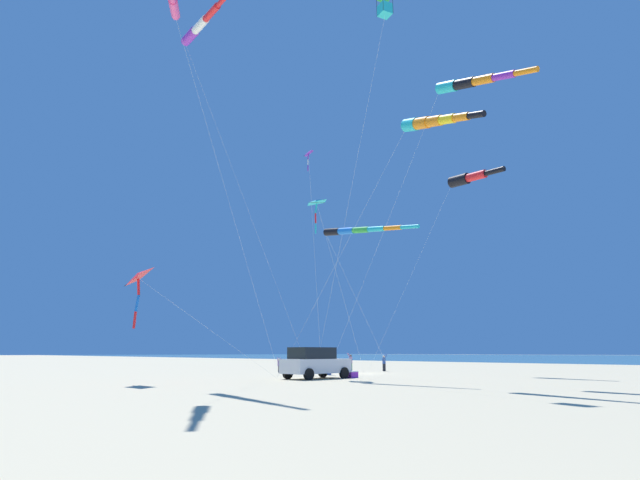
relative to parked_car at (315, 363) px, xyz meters
name	(u,v)px	position (x,y,z in m)	size (l,w,h in m)	color
ground_plane	(353,374)	(7.22, 4.08, -0.95)	(600.00, 600.00, 0.00)	#C6B58C
parked_car	(315,363)	(0.00, 0.00, 0.00)	(4.40, 2.27, 1.85)	silver
cooler_box	(353,374)	(2.48, -0.70, -0.74)	(0.62, 0.42, 0.42)	purple
person_adult_flyer	(329,360)	(4.17, 3.43, 0.06)	(0.64, 0.67, 1.85)	#335199
person_child_green_jacket	(351,361)	(10.60, 7.88, -0.14)	(0.54, 0.51, 1.50)	#3D7F51
person_child_grey_jacket	(384,362)	(12.60, 5.88, -0.18)	(0.45, 0.36, 1.42)	#232328
person_bystander_far	(279,364)	(4.00, 9.12, -0.31)	(0.38, 0.42, 1.19)	#232328
kite_delta_long_streamer_left	(317,203)	(0.81, 0.82, 10.37)	(11.95, 7.76, 11.60)	#1EB7C6
kite_delta_long_streamer_right	(308,155)	(1.01, 1.99, 14.18)	(4.11, 3.33, 15.51)	purple
kite_windsock_white_trailing	(199,26)	(-8.61, 0.28, 19.13)	(10.25, 7.25, 20.77)	purple
kite_windsock_purple_drifting	(470,83)	(3.26, -9.77, 15.61)	(2.47, 18.63, 17.54)	#1EB7C6
kite_box_teal_far_right	(384,3)	(-2.19, -8.31, 18.93)	(4.11, 10.55, 20.71)	green
kite_windsock_yellow_midlevel	(173,1)	(-11.97, -3.70, 16.86)	(15.42, 12.81, 18.59)	#EF4C93
kite_windsock_checkered_midright	(431,122)	(-0.22, -9.47, 12.23)	(1.54, 15.53, 14.10)	#1EB7C6
kite_delta_green_low_center	(137,277)	(-10.51, 1.89, 4.41)	(9.73, 2.16, 5.95)	red
kite_windsock_striped_overhead	(356,230)	(-0.02, -3.71, 7.54)	(11.45, 11.75, 9.00)	black
kite_windsock_red_high_left	(468,178)	(12.59, -3.34, 13.71)	(1.22, 14.93, 15.19)	black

